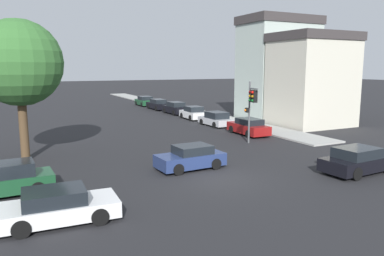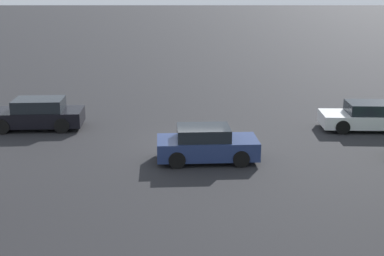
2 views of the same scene
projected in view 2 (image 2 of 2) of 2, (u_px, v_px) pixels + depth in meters
The scene contains 4 objects.
ground_plane at pixel (196, 143), 23.08m from camera, with size 300.00×300.00×0.00m, color black.
crossing_car_0 at pixel (368, 117), 25.04m from camera, with size 4.33×2.13×1.29m.
crossing_car_1 at pixel (206, 144), 20.60m from camera, with size 3.96×2.04×1.36m.
crossing_car_3 at pixel (37, 114), 25.20m from camera, with size 4.46×2.23×1.43m.
Camera 2 is at (0.25, 22.10, 6.66)m, focal length 50.00 mm.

